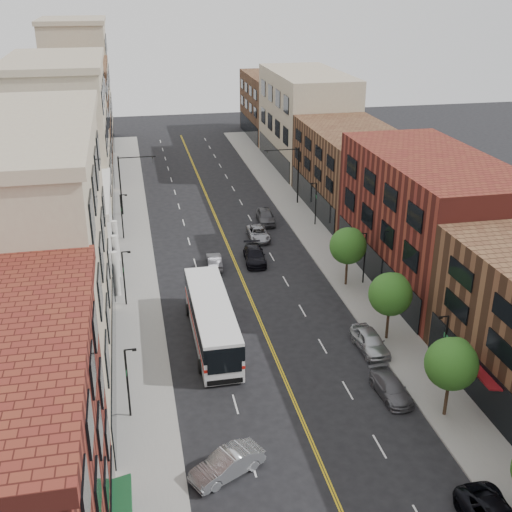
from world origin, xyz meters
TOP-DOWN VIEW (x-y plane):
  - ground at (0.00, 0.00)m, footprint 220.00×220.00m
  - sidewalk_left at (-10.00, 35.00)m, footprint 4.00×110.00m
  - sidewalk_right at (10.00, 35.00)m, footprint 4.00×110.00m
  - bldg_l_tanoffice at (-17.00, 13.00)m, footprint 10.00×22.00m
  - bldg_l_white at (-17.00, 31.00)m, footprint 10.00×14.00m
  - bldg_l_far_a at (-17.00, 48.00)m, footprint 10.00×20.00m
  - bldg_l_far_b at (-17.00, 68.00)m, footprint 10.00×20.00m
  - bldg_l_far_c at (-17.00, 86.00)m, footprint 10.00×16.00m
  - bldg_r_mid at (17.00, 24.00)m, footprint 10.00×22.00m
  - bldg_r_far_a at (17.00, 45.00)m, footprint 10.00×20.00m
  - bldg_r_far_b at (17.00, 66.00)m, footprint 10.00×22.00m
  - bldg_r_far_c at (17.00, 86.00)m, footprint 10.00×18.00m
  - tree_r_1 at (9.39, 4.07)m, footprint 3.40×3.40m
  - tree_r_2 at (9.39, 14.07)m, footprint 3.40×3.40m
  - tree_r_3 at (9.39, 24.07)m, footprint 3.40×3.40m
  - lamp_l_1 at (-10.95, 8.00)m, footprint 0.81×0.55m
  - lamp_l_2 at (-10.95, 24.00)m, footprint 0.81×0.55m
  - lamp_l_3 at (-10.95, 40.00)m, footprint 0.81×0.55m
  - lamp_r_1 at (10.95, 8.00)m, footprint 0.81×0.55m
  - lamp_r_2 at (10.95, 24.00)m, footprint 0.81×0.55m
  - lamp_r_3 at (10.95, 40.00)m, footprint 0.81×0.55m
  - signal_mast_left at (-10.27, 48.00)m, footprint 4.49×0.18m
  - signal_mast_right at (10.27, 48.00)m, footprint 4.49×0.18m
  - city_bus at (-4.37, 16.68)m, footprint 3.26×13.37m
  - car_angle_b at (-5.60, 1.49)m, footprint 4.79×3.49m
  - car_parked_mid at (6.68, 6.83)m, footprint 2.01×4.48m
  - car_parked_far at (7.40, 12.73)m, footprint 2.08×4.77m
  - car_lane_behind at (-2.22, 30.57)m, footprint 1.64×4.08m
  - car_lane_a at (1.98, 31.06)m, footprint 2.41×5.14m
  - car_lane_b at (3.63, 37.19)m, footprint 2.35×4.84m
  - car_lane_c at (5.50, 42.00)m, footprint 2.31×4.93m

SIDE VIEW (x-z plane):
  - ground at x=0.00m, z-range 0.00..0.00m
  - sidewalk_left at x=-10.00m, z-range 0.00..0.15m
  - sidewalk_right at x=10.00m, z-range 0.00..0.15m
  - car_parked_mid at x=6.68m, z-range 0.00..1.27m
  - car_lane_behind at x=-2.22m, z-range 0.00..1.32m
  - car_lane_b at x=3.63m, z-range 0.00..1.33m
  - car_lane_a at x=1.98m, z-range 0.00..1.45m
  - car_angle_b at x=-5.60m, z-range 0.00..1.51m
  - car_parked_far at x=7.40m, z-range 0.00..1.60m
  - car_lane_c at x=5.50m, z-range 0.00..1.63m
  - city_bus at x=-4.37m, z-range 0.28..3.71m
  - lamp_l_1 at x=-10.95m, z-range 0.45..5.50m
  - lamp_l_2 at x=-10.95m, z-range 0.45..5.50m
  - lamp_l_3 at x=-10.95m, z-range 0.45..5.50m
  - lamp_r_1 at x=10.95m, z-range 0.45..5.50m
  - lamp_r_2 at x=10.95m, z-range 0.45..5.50m
  - lamp_r_3 at x=10.95m, z-range 0.45..5.50m
  - bldg_l_white at x=-17.00m, z-range 0.00..8.00m
  - tree_r_1 at x=9.39m, z-range 1.33..6.92m
  - tree_r_2 at x=9.39m, z-range 1.33..6.92m
  - tree_r_3 at x=9.39m, z-range 1.33..6.92m
  - signal_mast_left at x=-10.27m, z-range 1.05..8.25m
  - signal_mast_right at x=10.27m, z-range 1.05..8.25m
  - bldg_r_far_a at x=17.00m, z-range 0.00..10.00m
  - bldg_r_far_c at x=17.00m, z-range 0.00..11.00m
  - bldg_r_mid at x=17.00m, z-range 0.00..12.00m
  - bldg_r_far_b at x=17.00m, z-range 0.00..14.00m
  - bldg_l_far_b at x=-17.00m, z-range 0.00..15.00m
  - bldg_l_tanoffice at x=-17.00m, z-range 0.00..18.00m
  - bldg_l_far_a at x=-17.00m, z-range 0.00..18.00m
  - bldg_l_far_c at x=-17.00m, z-range 0.00..20.00m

